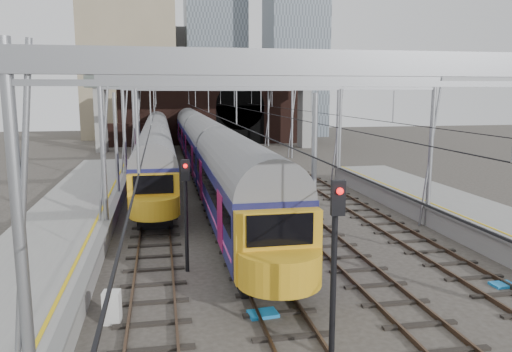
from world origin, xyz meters
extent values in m
plane|color=#38332D|center=(0.00, 0.00, 0.00)|extent=(160.00, 160.00, 0.00)
cube|color=gray|center=(-10.20, 2.50, 0.55)|extent=(4.20, 55.00, 1.10)
cube|color=slate|center=(-8.15, 2.50, 1.05)|extent=(0.35, 55.00, 0.12)
cube|color=gold|center=(-8.65, 2.50, 1.11)|extent=(0.12, 55.00, 0.01)
cube|color=#4C3828|center=(-6.72, 15.00, 0.09)|extent=(0.08, 80.00, 0.16)
cube|color=#4C3828|center=(-5.28, 15.00, 0.09)|extent=(0.08, 80.00, 0.16)
cube|color=black|center=(-6.00, 15.00, 0.01)|extent=(2.40, 80.00, 0.14)
cube|color=#4C3828|center=(-2.72, 15.00, 0.09)|extent=(0.08, 80.00, 0.16)
cube|color=#4C3828|center=(-1.28, 15.00, 0.09)|extent=(0.08, 80.00, 0.16)
cube|color=black|center=(-2.00, 15.00, 0.01)|extent=(2.40, 80.00, 0.14)
cube|color=#4C3828|center=(1.28, 15.00, 0.09)|extent=(0.08, 80.00, 0.16)
cube|color=#4C3828|center=(2.72, 15.00, 0.09)|extent=(0.08, 80.00, 0.16)
cube|color=black|center=(2.00, 15.00, 0.01)|extent=(2.40, 80.00, 0.14)
cube|color=#4C3828|center=(5.28, 15.00, 0.09)|extent=(0.08, 80.00, 0.16)
cube|color=#4C3828|center=(6.72, 15.00, 0.09)|extent=(0.08, 80.00, 0.16)
cube|color=black|center=(6.00, 15.00, 0.01)|extent=(2.40, 80.00, 0.14)
cylinder|color=gray|center=(-8.20, -6.00, 4.00)|extent=(0.24, 0.24, 8.00)
cube|color=gray|center=(0.00, -6.00, 7.60)|extent=(16.80, 0.28, 0.50)
cylinder|color=gray|center=(-8.20, 8.00, 4.00)|extent=(0.24, 0.24, 8.00)
cylinder|color=gray|center=(8.20, 8.00, 4.00)|extent=(0.24, 0.24, 8.00)
cube|color=gray|center=(0.00, 8.00, 7.60)|extent=(16.80, 0.28, 0.50)
cylinder|color=gray|center=(-8.20, 22.00, 4.00)|extent=(0.24, 0.24, 8.00)
cylinder|color=gray|center=(8.20, 22.00, 4.00)|extent=(0.24, 0.24, 8.00)
cube|color=gray|center=(0.00, 22.00, 7.60)|extent=(16.80, 0.28, 0.50)
cylinder|color=gray|center=(-8.20, 36.00, 4.00)|extent=(0.24, 0.24, 8.00)
cylinder|color=gray|center=(8.20, 36.00, 4.00)|extent=(0.24, 0.24, 8.00)
cube|color=gray|center=(0.00, 36.00, 7.60)|extent=(16.80, 0.28, 0.50)
cylinder|color=gray|center=(-8.20, 48.00, 4.00)|extent=(0.24, 0.24, 8.00)
cylinder|color=gray|center=(8.20, 48.00, 4.00)|extent=(0.24, 0.24, 8.00)
cube|color=gray|center=(0.00, 48.00, 7.60)|extent=(16.80, 0.28, 0.50)
cube|color=black|center=(-6.00, 15.00, 5.50)|extent=(0.03, 80.00, 0.03)
cube|color=black|center=(-2.00, 15.00, 5.50)|extent=(0.03, 80.00, 0.03)
cube|color=black|center=(2.00, 15.00, 5.50)|extent=(0.03, 80.00, 0.03)
cube|color=black|center=(6.00, 15.00, 5.50)|extent=(0.03, 80.00, 0.03)
cube|color=black|center=(2.00, 52.00, 4.50)|extent=(26.00, 2.00, 9.00)
cube|color=black|center=(5.00, 50.98, 2.60)|extent=(6.50, 0.10, 5.20)
cylinder|color=black|center=(5.00, 50.98, 5.20)|extent=(6.50, 0.10, 6.50)
cube|color=black|center=(-10.00, 51.00, 1.50)|extent=(6.00, 1.50, 3.00)
cube|color=gray|center=(-12.50, 46.00, 4.10)|extent=(1.20, 2.50, 8.20)
cube|color=gray|center=(12.50, 46.00, 4.10)|extent=(1.20, 2.50, 8.20)
cube|color=#515B55|center=(0.00, 46.00, 8.20)|extent=(28.00, 3.00, 1.40)
cube|color=gray|center=(0.00, 46.00, 9.10)|extent=(28.00, 3.00, 0.30)
cube|color=tan|center=(-10.00, 66.00, 11.00)|extent=(14.00, 12.00, 22.00)
cube|color=#4C5660|center=(4.00, 72.00, 16.00)|extent=(10.00, 10.00, 32.00)
cube|color=gray|center=(-2.00, 80.00, 9.00)|extent=(18.00, 14.00, 18.00)
cube|color=black|center=(-2.00, 32.56, 0.35)|extent=(2.24, 66.39, 0.70)
cube|color=#16194F|center=(-2.00, 32.56, 2.27)|extent=(2.85, 66.39, 2.55)
cylinder|color=slate|center=(-2.00, 32.56, 3.55)|extent=(2.80, 65.89, 2.80)
cube|color=black|center=(-2.00, 32.56, 2.68)|extent=(2.87, 65.19, 0.76)
cube|color=#D8439B|center=(-2.00, 32.56, 1.56)|extent=(2.87, 65.39, 0.12)
cube|color=gold|center=(-2.00, -0.78, 2.17)|extent=(2.80, 0.60, 2.35)
cube|color=black|center=(-2.00, -0.95, 2.78)|extent=(2.14, 0.08, 1.02)
cube|color=black|center=(-6.00, 31.31, 0.35)|extent=(2.01, 44.65, 0.70)
cube|color=#16194F|center=(-6.00, 31.31, 2.14)|extent=(2.56, 44.65, 2.28)
cylinder|color=slate|center=(-6.00, 31.31, 3.28)|extent=(2.51, 44.15, 2.51)
cube|color=black|center=(-6.00, 31.31, 2.51)|extent=(2.58, 43.45, 0.69)
cube|color=#D8439B|center=(-6.00, 31.31, 1.50)|extent=(2.58, 43.65, 0.11)
cube|color=gold|center=(-6.00, 8.83, 2.04)|extent=(2.51, 0.60, 2.08)
cube|color=black|center=(-6.00, 8.66, 2.60)|extent=(1.92, 0.08, 0.91)
cylinder|color=black|center=(-4.70, 3.47, 2.18)|extent=(0.15, 0.15, 4.37)
cube|color=black|center=(-4.70, 3.29, 4.09)|extent=(0.35, 0.25, 0.82)
sphere|color=red|center=(-4.70, 3.17, 4.28)|extent=(0.16, 0.16, 0.16)
cylinder|color=black|center=(-1.28, -3.88, 2.36)|extent=(0.16, 0.16, 4.73)
cube|color=black|center=(-1.28, -4.06, 4.43)|extent=(0.36, 0.21, 0.89)
sphere|color=red|center=(-1.28, -4.18, 4.63)|extent=(0.18, 0.18, 0.18)
cube|color=silver|center=(-7.21, -0.62, 0.52)|extent=(0.57, 0.49, 1.03)
cube|color=#1B7ECD|center=(-2.55, -0.97, 0.05)|extent=(0.99, 0.75, 0.11)
cube|color=#1B7ECD|center=(-2.06, 7.98, 0.05)|extent=(1.05, 0.84, 0.11)
cube|color=#1B7ECD|center=(6.60, -0.23, 0.05)|extent=(0.84, 0.60, 0.10)
camera|label=1|loc=(-5.56, -15.59, 7.04)|focal=35.00mm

